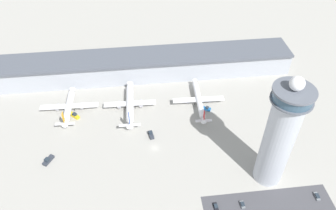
# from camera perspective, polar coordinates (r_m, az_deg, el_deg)

# --- Properties ---
(ground_plane) EXTENTS (1000.00, 1000.00, 0.00)m
(ground_plane) POSITION_cam_1_polar(r_m,az_deg,el_deg) (188.24, -2.37, -7.53)
(ground_plane) COLOR #9E9B93
(terminal_building) EXTENTS (205.35, 25.00, 16.99)m
(terminal_building) POSITION_cam_1_polar(r_m,az_deg,el_deg) (234.63, -3.88, 6.92)
(terminal_building) COLOR #A3A8B2
(terminal_building) RESTS_ON ground
(control_tower) EXTENTS (18.25, 18.25, 64.80)m
(control_tower) POSITION_cam_1_polar(r_m,az_deg,el_deg) (161.03, 18.89, -5.03)
(control_tower) COLOR #ADB2BC
(control_tower) RESTS_ON ground
(airplane_gate_alpha) EXTENTS (36.79, 33.98, 12.86)m
(airplane_gate_alpha) POSITION_cam_1_polar(r_m,az_deg,el_deg) (216.42, -16.88, -0.21)
(airplane_gate_alpha) COLOR white
(airplane_gate_alpha) RESTS_ON ground
(airplane_gate_bravo) EXTENTS (33.28, 41.25, 14.15)m
(airplane_gate_bravo) POSITION_cam_1_polar(r_m,az_deg,el_deg) (209.71, -6.65, 0.24)
(airplane_gate_bravo) COLOR white
(airplane_gate_bravo) RESTS_ON ground
(airplane_gate_charlie) EXTENTS (33.54, 40.83, 11.97)m
(airplane_gate_charlie) POSITION_cam_1_polar(r_m,az_deg,el_deg) (212.04, 5.39, 0.91)
(airplane_gate_charlie) COLOR white
(airplane_gate_charlie) RESTS_ON ground
(service_truck_catering) EXTENTS (7.41, 7.19, 3.08)m
(service_truck_catering) POSITION_cam_1_polar(r_m,az_deg,el_deg) (213.46, -16.03, -1.73)
(service_truck_catering) COLOR black
(service_truck_catering) RESTS_ON ground
(service_truck_fuel) EXTENTS (3.47, 6.41, 2.98)m
(service_truck_fuel) POSITION_cam_1_polar(r_m,az_deg,el_deg) (193.92, -2.98, -5.18)
(service_truck_fuel) COLOR black
(service_truck_fuel) RESTS_ON ground
(service_truck_baggage) EXTENTS (5.94, 7.59, 2.88)m
(service_truck_baggage) POSITION_cam_1_polar(r_m,az_deg,el_deg) (192.84, -20.14, -9.01)
(service_truck_baggage) COLOR black
(service_truck_baggage) RESTS_ON ground
(service_truck_water) EXTENTS (6.07, 4.62, 2.41)m
(service_truck_water) POSITION_cam_1_polar(r_m,az_deg,el_deg) (211.47, 6.72, -0.63)
(service_truck_water) COLOR black
(service_truck_water) RESTS_ON ground
(car_maroon_suv) EXTENTS (2.08, 4.81, 1.48)m
(car_maroon_suv) POSITION_cam_1_polar(r_m,az_deg,el_deg) (184.34, 24.52, -14.26)
(car_maroon_suv) COLOR black
(car_maroon_suv) RESTS_ON ground
(car_blue_compact) EXTENTS (1.98, 4.11, 1.43)m
(car_blue_compact) POSITION_cam_1_polar(r_m,az_deg,el_deg) (167.46, 8.32, -17.08)
(car_blue_compact) COLOR black
(car_blue_compact) RESTS_ON ground
(car_red_hatchback) EXTENTS (2.02, 4.11, 1.53)m
(car_red_hatchback) POSITION_cam_1_polar(r_m,az_deg,el_deg) (170.22, 12.83, -16.55)
(car_red_hatchback) COLOR black
(car_red_hatchback) RESTS_ON ground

